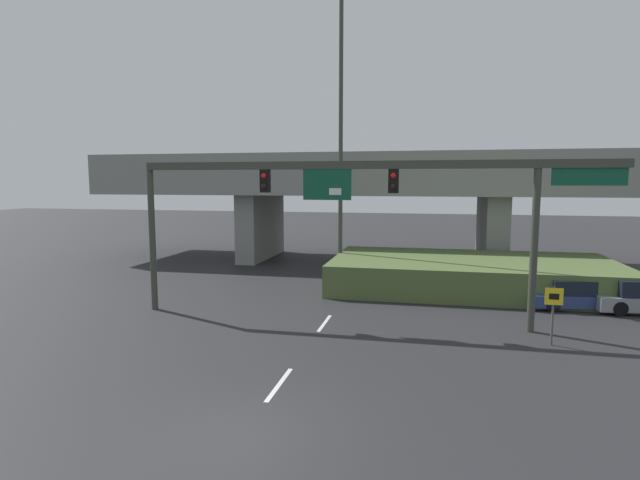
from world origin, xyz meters
name	(u,v)px	position (x,y,z in m)	size (l,w,h in m)	color
ground_plane	(245,431)	(0.00, 0.00, 0.00)	(160.00, 160.00, 0.00)	#262628
lane_markings	(338,304)	(0.00, 12.16, 0.00)	(0.14, 21.29, 0.01)	silver
signal_gantry	(356,190)	(1.18, 9.57, 5.38)	(19.20, 0.44, 6.55)	#383D33
speed_limit_sign	(553,307)	(8.37, 8.02, 1.38)	(0.60, 0.11, 2.11)	#4C4C4C
highway_light_pole_near	(341,124)	(-0.95, 17.99, 8.94)	(0.70, 0.36, 17.12)	#383D33
overpass_bridge	(371,187)	(0.00, 25.09, 5.35)	(38.83, 8.95, 7.58)	gray
grass_embankment	(471,274)	(6.34, 17.09, 0.80)	(14.66, 7.86, 1.60)	#4C6033
parked_sedan_near_right	(576,294)	(10.70, 13.92, 0.63)	(4.67, 2.45, 1.36)	navy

